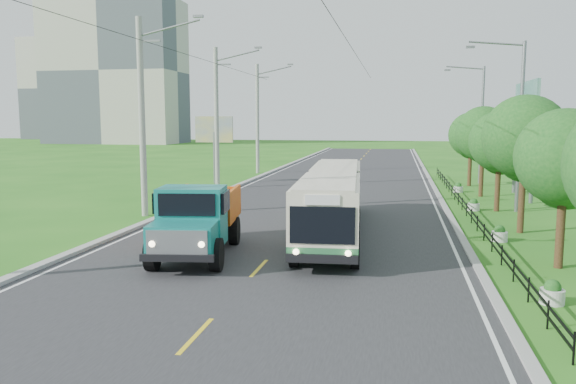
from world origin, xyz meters
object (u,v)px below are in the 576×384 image
(tree_second, at_px, (565,163))
(planter_far, at_px, (458,188))
(tree_back, at_px, (472,137))
(pole_far, at_px, (258,118))
(planter_near, at_px, (499,234))
(tree_third, at_px, (525,142))
(streetlight_far, at_px, (480,120))
(planter_front, at_px, (552,293))
(tree_fourth, at_px, (500,145))
(streetlight_mid, at_px, (518,120))
(billboard_right, at_px, (526,113))
(dump_truck, at_px, (198,215))
(tree_fifth, at_px, (484,137))
(billboard_left, at_px, (214,134))
(pole_mid, at_px, (217,118))
(bus, at_px, (333,197))
(pole_near, at_px, (143,116))
(planter_mid, at_px, (474,205))

(tree_second, bearing_deg, planter_far, 93.62)
(tree_second, xyz_separation_m, tree_back, (0.00, 24.00, 0.13))
(pole_far, xyz_separation_m, planter_near, (16.86, -27.00, -4.81))
(tree_third, bearing_deg, streetlight_far, 87.73)
(planter_far, bearing_deg, streetlight_far, 71.20)
(planter_front, relative_size, planter_near, 1.00)
(pole_far, bearing_deg, planter_near, -58.01)
(planter_front, bearing_deg, tree_fourth, 85.55)
(tree_third, relative_size, planter_near, 8.96)
(streetlight_far, xyz_separation_m, planter_far, (-2.04, -6.00, -4.62))
(streetlight_mid, distance_m, billboard_right, 6.24)
(streetlight_mid, relative_size, dump_truck, 1.40)
(tree_fourth, bearing_deg, billboard_right, 67.36)
(pole_far, xyz_separation_m, tree_back, (18.12, -6.86, -1.44))
(tree_fifth, xyz_separation_m, streetlight_far, (0.79, 7.86, 1.05))
(tree_third, xyz_separation_m, tree_fifth, (-0.00, 12.00, -0.13))
(planter_far, relative_size, billboard_left, 0.13)
(pole_mid, bearing_deg, tree_third, -35.36)
(pole_far, height_order, planter_near, pole_far)
(billboard_right, relative_size, bus, 0.52)
(planter_front, bearing_deg, billboard_right, 80.45)
(tree_fourth, relative_size, planter_front, 8.06)
(billboard_left, relative_size, billboard_right, 0.71)
(pole_far, relative_size, tree_second, 1.89)
(billboard_right, bearing_deg, planter_near, -104.80)
(pole_near, height_order, tree_fifth, pole_near)
(planter_near, bearing_deg, tree_fourth, 81.23)
(pole_mid, relative_size, planter_front, 14.93)
(streetlight_mid, relative_size, billboard_right, 1.24)
(planter_front, bearing_deg, tree_fifth, 86.75)
(tree_fifth, distance_m, planter_far, 4.21)
(billboard_left, bearing_deg, planter_mid, -28.92)
(planter_front, height_order, planter_mid, same)
(pole_near, relative_size, planter_mid, 14.93)
(planter_near, xyz_separation_m, billboard_right, (3.70, 14.00, 5.06))
(tree_second, bearing_deg, bus, 153.38)
(tree_back, distance_m, billboard_left, 19.48)
(planter_front, xyz_separation_m, dump_truck, (-11.24, 3.39, 1.20))
(pole_near, bearing_deg, tree_second, -20.74)
(pole_mid, xyz_separation_m, planter_mid, (16.86, -7.00, -4.81))
(streetlight_mid, bearing_deg, tree_back, 93.70)
(tree_fourth, distance_m, billboard_right, 6.59)
(pole_near, distance_m, bus, 10.96)
(billboard_left, bearing_deg, planter_near, -44.84)
(tree_third, distance_m, dump_truck, 14.42)
(planter_front, bearing_deg, pole_near, 146.88)
(pole_mid, distance_m, planter_near, 23.08)
(tree_fourth, height_order, planter_far, tree_fourth)
(pole_mid, height_order, billboard_left, pole_mid)
(dump_truck, bearing_deg, streetlight_far, 55.30)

